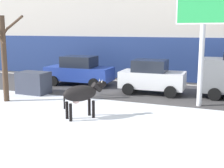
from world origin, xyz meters
name	(u,v)px	position (x,y,z in m)	size (l,w,h in m)	color
ground_plane	(96,128)	(0.00, 0.00, 0.00)	(120.00, 120.00, 0.00)	white
road_strip	(149,91)	(0.00, 7.08, 0.00)	(60.00, 5.60, 0.01)	#423F3F
cow_black	(82,94)	(-1.06, 0.96, 0.99)	(1.50, 1.74, 1.54)	black
billboard	(204,11)	(3.06, 4.77, 4.31)	(2.50, 0.75, 5.56)	silver
car_blue_sedan	(79,71)	(-4.66, 7.45, 0.91)	(4.27, 2.12, 1.84)	#233D9E
car_white_hatchback	(152,77)	(0.27, 6.70, 0.93)	(3.57, 2.04, 1.86)	white
pedestrian_near_billboard	(144,69)	(-1.22, 10.18, 0.88)	(0.36, 0.24, 1.73)	#282833
pedestrian_far_left	(36,63)	(-9.91, 10.18, 0.88)	(0.36, 0.24, 1.73)	#282833
bare_tree_right_lot	(4,55)	(-5.93, 2.21, 2.29)	(1.42, 1.15, 4.19)	#4C3828
dumpster	(34,83)	(-5.77, 4.19, 0.60)	(1.70, 1.10, 1.20)	#383D4C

